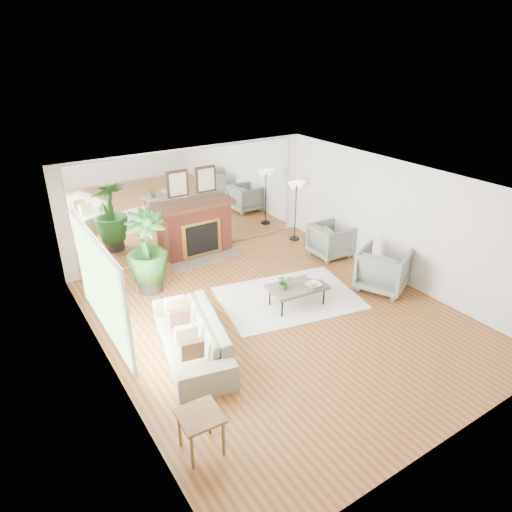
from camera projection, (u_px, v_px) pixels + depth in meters
ground at (278, 317)px, 8.42m from camera, size 7.00×7.00×0.00m
wall_left at (107, 305)px, 6.42m from camera, size 0.02×7.00×2.50m
wall_right at (398, 222)px, 9.35m from camera, size 0.02×7.00×2.50m
wall_back at (192, 202)px, 10.54m from camera, size 6.00×0.02×2.50m
mirror_panel at (192, 202)px, 10.52m from camera, size 5.40×0.04×2.40m
window_panel at (100, 287)px, 6.69m from camera, size 0.04×2.40×1.50m
fireplace at (198, 229)px, 10.61m from camera, size 1.85×0.83×2.05m
area_rug at (288, 298)px, 9.02m from camera, size 2.96×2.37×0.03m
coffee_table at (297, 287)px, 8.61m from camera, size 1.16×0.75×0.44m
sofa at (191, 336)px, 7.30m from camera, size 1.36×2.41×0.66m
armchair_back at (331, 240)px, 10.69m from camera, size 0.89×0.87×0.78m
armchair_front at (383, 269)px, 9.23m from camera, size 1.26×1.25×0.87m
side_table at (200, 420)px, 5.48m from camera, size 0.53×0.53×0.58m
potted_ficus at (147, 250)px, 8.94m from camera, size 0.93×0.93×1.70m
floor_lamp at (296, 191)px, 11.20m from camera, size 0.49×0.27×1.51m
tabletop_plant at (284, 282)px, 8.41m from camera, size 0.30×0.27×0.30m
fruit_bowl at (313, 285)px, 8.54m from camera, size 0.30×0.30×0.07m
book at (313, 279)px, 8.82m from camera, size 0.32×0.36×0.02m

